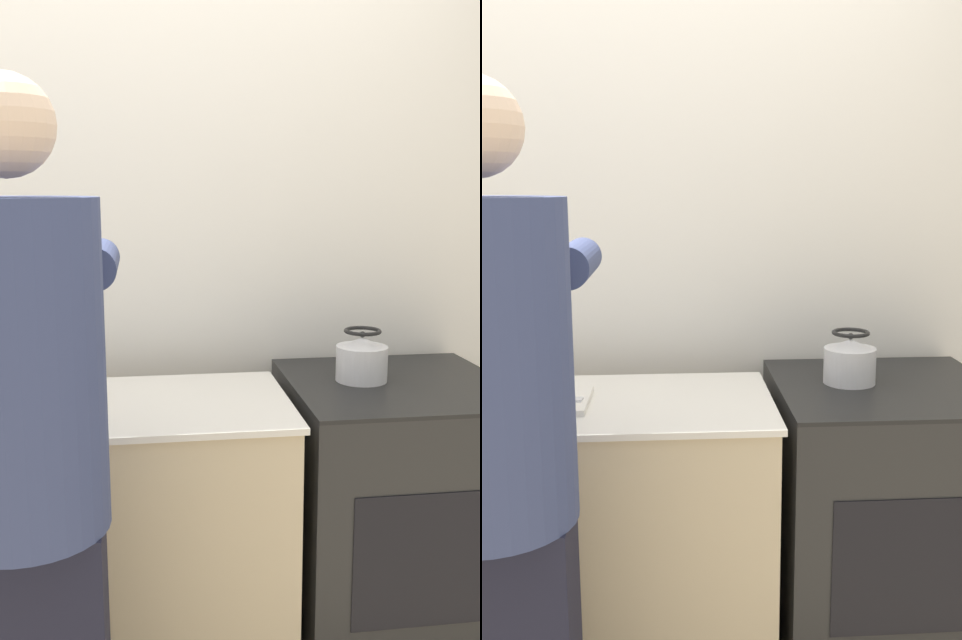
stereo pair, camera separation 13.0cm
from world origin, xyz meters
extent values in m
cube|color=white|center=(0.00, 0.74, 1.30)|extent=(8.00, 0.05, 2.60)
cube|color=#C6B28E|center=(-0.36, 0.28, 0.44)|extent=(1.69, 0.55, 0.88)
cube|color=black|center=(0.87, 0.34, 0.45)|extent=(0.67, 0.67, 0.90)
cube|color=black|center=(0.87, 0.34, 0.91)|extent=(0.67, 0.67, 0.01)
cube|color=black|center=(0.87, 0.00, 0.50)|extent=(0.47, 0.01, 0.40)
cylinder|color=navy|center=(-0.17, -0.28, 1.15)|extent=(0.35, 0.35, 0.68)
cylinder|color=navy|center=(-0.02, 0.02, 1.33)|extent=(0.10, 0.30, 0.10)
cube|color=silver|center=(-0.17, 0.26, 0.91)|extent=(0.28, 0.25, 0.02)
cube|color=silver|center=(-0.11, 0.23, 0.92)|extent=(0.13, 0.05, 0.01)
cube|color=black|center=(-0.21, 0.24, 0.92)|extent=(0.08, 0.04, 0.01)
cylinder|color=silver|center=(0.76, 0.36, 0.97)|extent=(0.16, 0.16, 0.11)
cone|color=silver|center=(0.76, 0.36, 1.04)|extent=(0.13, 0.13, 0.03)
sphere|color=black|center=(0.76, 0.36, 1.06)|extent=(0.02, 0.02, 0.02)
torus|color=black|center=(0.76, 0.36, 1.07)|extent=(0.12, 0.12, 0.01)
camera|label=1|loc=(0.08, -1.71, 1.52)|focal=40.00mm
camera|label=2|loc=(0.21, -1.73, 1.52)|focal=40.00mm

